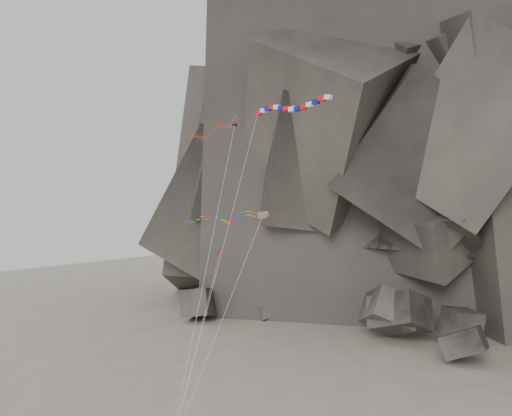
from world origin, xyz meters
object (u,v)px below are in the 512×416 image
Objects in this scene: delta_kite at (208,132)px; parafoil_kite at (220,218)px; banner_kite at (289,109)px; pennant_kite at (211,286)px.

delta_kite reaches higher than parafoil_kite.
banner_kite is 1.59× the size of parafoil_kite.
parafoil_kite is (4.61, -3.39, -10.25)m from delta_kite.
pennant_kite is (-6.79, -4.30, -18.17)m from banner_kite.
parafoil_kite is at bearing -19.62° from delta_kite.
parafoil_kite is (-8.30, -1.13, -11.21)m from banner_kite.
delta_kite is at bearing 135.36° from parafoil_kite.
banner_kite is at bearing -0.54° from parafoil_kite.
pennant_kite is (6.13, -6.56, -17.21)m from delta_kite.
delta_kite is 1.59× the size of parafoil_kite.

